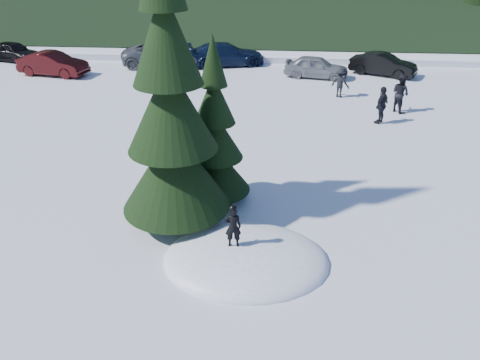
# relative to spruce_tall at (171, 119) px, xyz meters

# --- Properties ---
(ground) EXTENTS (200.00, 200.00, 0.00)m
(ground) POSITION_rel_spruce_tall_xyz_m (2.20, -1.80, -3.32)
(ground) COLOR white
(ground) RESTS_ON ground
(snow_mound) EXTENTS (4.48, 3.52, 0.96)m
(snow_mound) POSITION_rel_spruce_tall_xyz_m (2.20, -1.80, -3.32)
(snow_mound) COLOR white
(snow_mound) RESTS_ON ground
(spruce_tall) EXTENTS (3.20, 3.20, 8.60)m
(spruce_tall) POSITION_rel_spruce_tall_xyz_m (0.00, 0.00, 0.00)
(spruce_tall) COLOR #311F10
(spruce_tall) RESTS_ON ground
(spruce_short) EXTENTS (2.20, 2.20, 5.37)m
(spruce_short) POSITION_rel_spruce_tall_xyz_m (1.00, 1.40, -1.22)
(spruce_short) COLOR #311F10
(spruce_short) RESTS_ON ground
(child_skier) EXTENTS (0.45, 0.32, 1.17)m
(child_skier) POSITION_rel_spruce_tall_xyz_m (1.86, -1.81, -2.25)
(child_skier) COLOR black
(child_skier) RESTS_ON snow_mound
(adult_0) EXTENTS (1.09, 1.15, 1.87)m
(adult_0) POSITION_rel_spruce_tall_xyz_m (8.90, 10.86, -2.38)
(adult_0) COLOR black
(adult_0) RESTS_ON ground
(adult_1) EXTENTS (0.96, 1.07, 1.74)m
(adult_1) POSITION_rel_spruce_tall_xyz_m (7.69, 9.14, -2.45)
(adult_1) COLOR black
(adult_1) RESTS_ON ground
(adult_2) EXTENTS (1.17, 1.02, 1.57)m
(adult_2) POSITION_rel_spruce_tall_xyz_m (6.25, 13.06, -2.53)
(adult_2) COLOR black
(adult_2) RESTS_ON ground
(car_0) EXTENTS (4.26, 2.72, 1.35)m
(car_0) POSITION_rel_spruce_tall_xyz_m (-15.48, 19.52, -2.64)
(car_0) COLOR black
(car_0) RESTS_ON ground
(car_1) EXTENTS (4.55, 2.26, 1.43)m
(car_1) POSITION_rel_spruce_tall_xyz_m (-11.12, 16.15, -2.60)
(car_1) COLOR #32090A
(car_1) RESTS_ON ground
(car_2) EXTENTS (5.67, 3.03, 1.51)m
(car_2) POSITION_rel_spruce_tall_xyz_m (-4.74, 18.99, -2.56)
(car_2) COLOR #53575C
(car_2) RESTS_ON ground
(car_3) EXTENTS (5.52, 3.40, 1.49)m
(car_3) POSITION_rel_spruce_tall_xyz_m (-0.65, 19.53, -2.57)
(car_3) COLOR black
(car_3) RESTS_ON ground
(car_4) EXTENTS (4.10, 2.29, 1.32)m
(car_4) POSITION_rel_spruce_tall_xyz_m (5.20, 16.94, -2.66)
(car_4) COLOR gray
(car_4) RESTS_ON ground
(car_5) EXTENTS (4.27, 2.99, 1.33)m
(car_5) POSITION_rel_spruce_tall_xyz_m (9.41, 17.86, -2.65)
(car_5) COLOR black
(car_5) RESTS_ON ground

